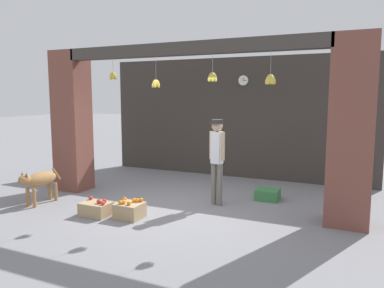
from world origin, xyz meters
TOP-DOWN VIEW (x-y plane):
  - ground_plane at (0.00, 0.00)m, footprint 60.00×60.00m
  - shop_back_wall at (0.00, 3.19)m, footprint 7.19×0.12m
  - shop_pillar_left at (-2.95, 0.30)m, footprint 0.70×0.60m
  - shop_pillar_right at (2.95, 0.30)m, footprint 0.70×0.60m
  - storefront_awning at (0.01, 0.12)m, footprint 5.29×0.30m
  - dog at (-2.72, -0.94)m, footprint 0.31×1.05m
  - shopkeeper at (0.53, 0.49)m, footprint 0.34×0.29m
  - fruit_crate_oranges at (-0.59, -0.92)m, footprint 0.45×0.42m
  - fruit_crate_apples at (-1.22, -1.06)m, footprint 0.53×0.38m
  - produce_box_green at (1.37, 1.28)m, footprint 0.47×0.43m
  - water_bottle at (-0.67, -0.51)m, footprint 0.07×0.07m
  - wall_clock at (0.25, 3.11)m, footprint 0.28×0.03m

SIDE VIEW (x-z plane):
  - ground_plane at x=0.00m, z-range 0.00..0.00m
  - produce_box_green at x=1.37m, z-range 0.00..0.22m
  - water_bottle at x=-0.67m, z-range -0.01..0.25m
  - fruit_crate_apples at x=-1.22m, z-range -0.03..0.28m
  - fruit_crate_oranges at x=-0.59m, z-range -0.03..0.32m
  - dog at x=-2.72m, z-range 0.13..0.84m
  - shopkeeper at x=0.53m, z-range 0.16..1.87m
  - shop_back_wall at x=0.00m, z-range 0.00..3.16m
  - shop_pillar_left at x=-2.95m, z-range 0.00..3.16m
  - shop_pillar_right at x=2.95m, z-range 0.00..3.16m
  - wall_clock at x=0.25m, z-range 2.42..2.70m
  - storefront_awning at x=0.01m, z-range 2.58..3.44m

